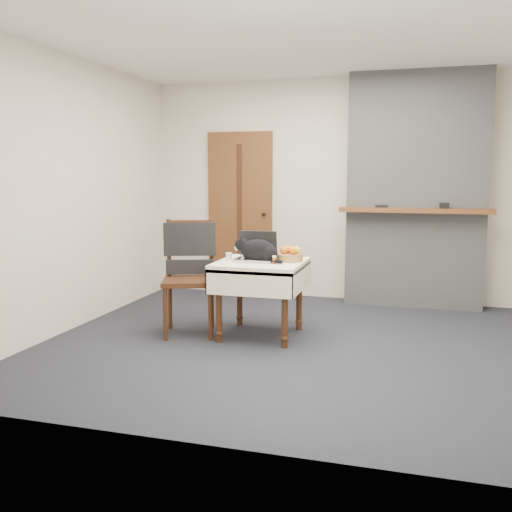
# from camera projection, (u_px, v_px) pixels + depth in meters

# --- Properties ---
(ground) EXTENTS (4.50, 4.50, 0.00)m
(ground) POSITION_uv_depth(u_px,v_px,m) (302.00, 344.00, 5.03)
(ground) COLOR black
(ground) RESTS_ON ground
(room_shell) EXTENTS (4.52, 4.01, 2.61)m
(room_shell) POSITION_uv_depth(u_px,v_px,m) (314.00, 144.00, 5.22)
(room_shell) COLOR beige
(room_shell) RESTS_ON ground
(door) EXTENTS (0.82, 0.10, 2.00)m
(door) POSITION_uv_depth(u_px,v_px,m) (240.00, 214.00, 7.09)
(door) COLOR brown
(door) RESTS_ON ground
(chimney) EXTENTS (1.62, 0.48, 2.60)m
(chimney) POSITION_uv_depth(u_px,v_px,m) (416.00, 191.00, 6.35)
(chimney) COLOR gray
(chimney) RESTS_ON ground
(side_table) EXTENTS (0.78, 0.78, 0.70)m
(side_table) POSITION_uv_depth(u_px,v_px,m) (261.00, 273.00, 5.22)
(side_table) COLOR #381C0F
(side_table) RESTS_ON ground
(laptop) EXTENTS (0.37, 0.32, 0.27)m
(laptop) POSITION_uv_depth(u_px,v_px,m) (256.00, 253.00, 5.26)
(laptop) COLOR #B7B7BC
(laptop) RESTS_ON side_table
(cat) EXTENTS (0.48, 0.22, 0.24)m
(cat) POSITION_uv_depth(u_px,v_px,m) (259.00, 251.00, 5.15)
(cat) COLOR black
(cat) RESTS_ON side_table
(cream_jar) EXTENTS (0.06, 0.06, 0.07)m
(cream_jar) POSITION_uv_depth(u_px,v_px,m) (229.00, 256.00, 5.28)
(cream_jar) COLOR silver
(cream_jar) RESTS_ON side_table
(pill_bottle) EXTENTS (0.04, 0.04, 0.07)m
(pill_bottle) POSITION_uv_depth(u_px,v_px,m) (274.00, 260.00, 5.04)
(pill_bottle) COLOR #994512
(pill_bottle) RESTS_ON side_table
(fruit_basket) EXTENTS (0.24, 0.24, 0.14)m
(fruit_basket) POSITION_uv_depth(u_px,v_px,m) (290.00, 255.00, 5.21)
(fruit_basket) COLOR #A77343
(fruit_basket) RESTS_ON side_table
(desk_clutter) EXTENTS (0.13, 0.10, 0.01)m
(desk_clutter) POSITION_uv_depth(u_px,v_px,m) (282.00, 261.00, 5.17)
(desk_clutter) COLOR black
(desk_clutter) RESTS_ON side_table
(chair) EXTENTS (0.60, 0.60, 1.07)m
(chair) POSITION_uv_depth(u_px,v_px,m) (190.00, 261.00, 5.36)
(chair) COLOR #381C0F
(chair) RESTS_ON ground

